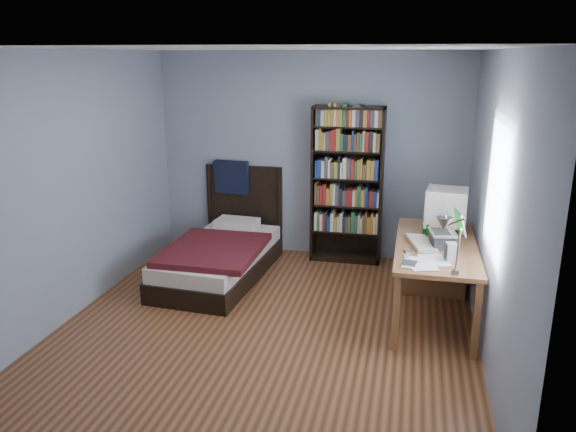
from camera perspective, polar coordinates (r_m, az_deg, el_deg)
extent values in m
plane|color=#543018|center=(5.37, -2.11, -11.10)|extent=(4.20, 4.20, 0.00)
plane|color=white|center=(4.77, -2.43, 16.64)|extent=(4.20, 4.20, 0.00)
cube|color=#88929F|center=(6.93, 2.24, 6.11)|extent=(3.80, 0.04, 2.50)
cube|color=#88929F|center=(3.05, -12.55, -7.64)|extent=(3.80, 0.04, 2.50)
cube|color=#88929F|center=(5.71, -21.04, 2.84)|extent=(0.04, 4.20, 2.50)
cube|color=#88929F|center=(4.81, 20.18, 0.58)|extent=(0.04, 4.20, 2.50)
cube|color=white|center=(4.62, 20.49, 2.49)|extent=(0.01, 1.14, 1.14)
cube|color=white|center=(4.62, 20.41, 2.50)|extent=(0.01, 1.00, 1.00)
cube|color=brown|center=(5.50, 14.83, -2.95)|extent=(0.75, 1.65, 0.04)
cube|color=brown|center=(4.91, 10.93, -9.65)|extent=(0.06, 0.06, 0.69)
cube|color=brown|center=(4.95, 18.58, -10.05)|extent=(0.06, 0.06, 0.69)
cube|color=brown|center=(6.34, 11.48, -3.64)|extent=(0.06, 0.06, 0.69)
cube|color=brown|center=(6.37, 17.34, -3.99)|extent=(0.06, 0.06, 0.69)
cube|color=brown|center=(6.19, 14.44, -4.35)|extent=(0.69, 0.40, 0.68)
cube|color=beige|center=(5.88, 15.41, -1.39)|extent=(0.27, 0.23, 0.03)
cylinder|color=beige|center=(5.87, 15.44, -1.00)|extent=(0.09, 0.09, 0.06)
cube|color=beige|center=(5.81, 15.87, 0.93)|extent=(0.41, 0.40, 0.36)
cube|color=beige|center=(5.81, 14.02, 1.05)|extent=(0.07, 0.38, 0.38)
cube|color=#467AFE|center=(5.80, 13.88, 1.06)|extent=(0.04, 0.28, 0.24)
cube|color=#2D2D30|center=(5.39, 15.41, -2.41)|extent=(0.23, 0.26, 0.13)
cube|color=silver|center=(5.36, 15.47, -1.63)|extent=(0.27, 0.33, 0.02)
cube|color=#2D2D30|center=(5.36, 15.27, -1.50)|extent=(0.18, 0.25, 0.00)
cube|color=silver|center=(5.34, 17.06, -0.56)|extent=(0.12, 0.30, 0.21)
cube|color=#0CBF26|center=(5.34, 16.94, -0.56)|extent=(0.09, 0.25, 0.17)
cube|color=#99999E|center=(4.78, 16.60, -5.50)|extent=(0.06, 0.05, 0.04)
cylinder|color=#99999E|center=(4.65, 16.85, -3.36)|extent=(0.02, 0.14, 0.39)
cylinder|color=#99999E|center=(4.36, 16.39, -0.75)|extent=(0.16, 0.32, 0.19)
cone|color=#99999E|center=(4.20, 15.58, -0.77)|extent=(0.12, 0.12, 0.10)
cube|color=beige|center=(5.42, 13.40, -2.70)|extent=(0.31, 0.51, 0.05)
cube|color=gray|center=(5.05, 16.22, -3.53)|extent=(0.10, 0.10, 0.16)
cylinder|color=#073617|center=(5.72, 13.82, -1.31)|extent=(0.06, 0.06, 0.12)
ellipsoid|color=silver|center=(5.73, 14.46, -1.75)|extent=(0.06, 0.10, 0.03)
cube|color=silver|center=(5.19, 12.04, -3.53)|extent=(0.08, 0.11, 0.02)
cube|color=gray|center=(5.06, 11.92, -4.05)|extent=(0.05, 0.08, 0.02)
cube|color=gray|center=(4.89, 12.25, -4.77)|extent=(0.14, 0.14, 0.02)
cube|color=black|center=(6.82, 2.62, 3.28)|extent=(0.03, 0.30, 1.88)
cube|color=black|center=(6.73, 9.47, 2.90)|extent=(0.03, 0.30, 1.88)
cube|color=black|center=(6.62, 6.26, 10.91)|extent=(0.84, 0.30, 0.03)
cube|color=black|center=(7.03, 5.80, -4.14)|extent=(0.84, 0.30, 0.06)
cube|color=black|center=(6.90, 6.16, 3.35)|extent=(0.84, 0.02, 1.88)
cube|color=olive|center=(6.74, 6.01, 3.31)|extent=(0.76, 0.22, 1.68)
cube|color=black|center=(6.47, -6.98, -5.24)|extent=(1.05, 1.92, 0.22)
cube|color=beige|center=(6.41, -7.04, -3.66)|extent=(1.01, 1.86, 0.16)
cube|color=maroon|center=(6.15, -7.53, -3.43)|extent=(0.99, 1.21, 0.07)
cube|color=beige|center=(6.97, -5.21, -0.81)|extent=(0.53, 0.36, 0.12)
cube|color=black|center=(7.24, -4.44, 0.84)|extent=(0.99, 0.05, 1.10)
cylinder|color=black|center=(7.37, -7.94, 1.01)|extent=(0.06, 0.06, 1.10)
cylinder|color=black|center=(7.11, -0.90, 0.58)|extent=(0.06, 0.06, 1.10)
cube|color=black|center=(7.17, -5.73, 3.94)|extent=(0.46, 0.20, 0.43)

